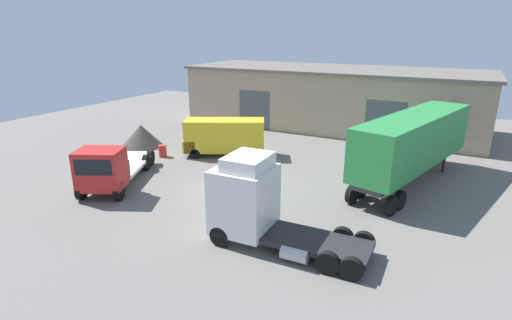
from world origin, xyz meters
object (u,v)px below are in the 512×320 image
object	(u,v)px
gravel_pile	(141,136)
delivery_van_yellow	(223,136)
oil_drum	(163,151)
tractor_unit_white	(255,203)
flatbed_truck_red	(109,168)
container_trailer_green	(413,141)

from	to	relation	value
gravel_pile	delivery_van_yellow	bearing A→B (deg)	9.08
gravel_pile	oil_drum	size ratio (longest dim) A/B	3.78
gravel_pile	tractor_unit_white	bearing A→B (deg)	-30.78
flatbed_truck_red	delivery_van_yellow	size ratio (longest dim) A/B	1.21
container_trailer_green	oil_drum	size ratio (longest dim) A/B	13.30
tractor_unit_white	oil_drum	size ratio (longest dim) A/B	7.76
delivery_van_yellow	container_trailer_green	bearing A→B (deg)	153.90
tractor_unit_white	gravel_pile	world-z (taller)	tractor_unit_white
tractor_unit_white	flatbed_truck_red	bearing A→B (deg)	-9.00
container_trailer_green	gravel_pile	world-z (taller)	container_trailer_green
oil_drum	container_trailer_green	bearing A→B (deg)	9.26
container_trailer_green	flatbed_truck_red	size ratio (longest dim) A/B	1.58
flatbed_truck_red	oil_drum	bearing A→B (deg)	168.07
gravel_pile	flatbed_truck_red	bearing A→B (deg)	-57.73
container_trailer_green	flatbed_truck_red	distance (m)	17.82
container_trailer_green	flatbed_truck_red	bearing A→B (deg)	135.46
tractor_unit_white	container_trailer_green	bearing A→B (deg)	-117.44
oil_drum	flatbed_truck_red	bearing A→B (deg)	-76.01
container_trailer_green	delivery_van_yellow	distance (m)	13.19
delivery_van_yellow	oil_drum	size ratio (longest dim) A/B	6.98
tractor_unit_white	container_trailer_green	world-z (taller)	container_trailer_green
flatbed_truck_red	oil_drum	world-z (taller)	flatbed_truck_red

